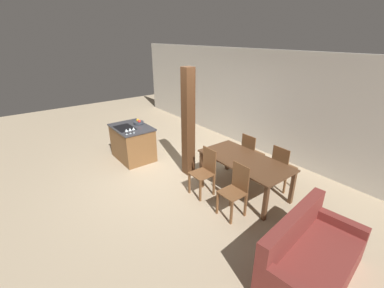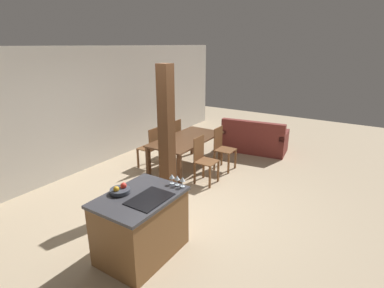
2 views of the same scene
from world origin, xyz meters
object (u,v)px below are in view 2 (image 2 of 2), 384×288
at_px(wine_glass_near, 183,179).
at_px(timber_post, 167,134).
at_px(fruit_bowl, 120,190).
at_px(dining_table, 187,142).
at_px(couch, 254,140).
at_px(wine_glass_middle, 177,178).
at_px(wine_glass_far, 172,177).
at_px(dining_chair_near_left, 204,159).
at_px(dining_chair_far_left, 151,147).
at_px(dining_chair_near_right, 222,148).
at_px(kitchen_island, 141,225).
at_px(dining_chair_far_right, 173,138).

xyz_separation_m(wine_glass_near, timber_post, (1.01, 1.03, 0.22)).
bearing_deg(fruit_bowl, dining_table, 16.97).
bearing_deg(couch, wine_glass_near, 90.96).
bearing_deg(wine_glass_near, wine_glass_middle, 90.00).
bearing_deg(couch, wine_glass_middle, 89.79).
height_order(wine_glass_far, dining_chair_near_left, wine_glass_far).
xyz_separation_m(wine_glass_near, dining_chair_far_left, (1.89, 2.16, -0.49)).
distance_m(dining_chair_near_right, dining_chair_far_left, 1.62).
height_order(fruit_bowl, dining_chair_near_left, fruit_bowl).
distance_m(kitchen_island, wine_glass_middle, 0.78).
distance_m(fruit_bowl, dining_chair_near_left, 2.51).
distance_m(wine_glass_far, dining_chair_far_left, 2.79).
height_order(fruit_bowl, dining_table, fruit_bowl).
bearing_deg(wine_glass_near, couch, 8.04).
height_order(wine_glass_near, dining_chair_far_left, wine_glass_near).
bearing_deg(fruit_bowl, wine_glass_middle, -41.14).
height_order(dining_chair_near_left, dining_chair_near_right, same).
height_order(kitchen_island, fruit_bowl, fruit_bowl).
bearing_deg(dining_chair_near_left, timber_post, 164.27).
bearing_deg(dining_chair_far_right, fruit_bowl, 25.47).
bearing_deg(wine_glass_middle, dining_chair_far_right, 37.27).
bearing_deg(kitchen_island, dining_table, 22.04).
height_order(fruit_bowl, dining_chair_far_right, fruit_bowl).
relative_size(fruit_bowl, dining_chair_near_left, 0.27).
distance_m(dining_chair_far_left, dining_chair_far_right, 0.84).
relative_size(dining_chair_near_left, dining_chair_near_right, 1.00).
relative_size(dining_chair_near_left, timber_post, 0.40).
relative_size(kitchen_island, timber_post, 0.47).
bearing_deg(dining_chair_far_right, wine_glass_near, 38.43).
bearing_deg(wine_glass_near, dining_chair_far_left, 48.90).
xyz_separation_m(dining_chair_near_right, timber_post, (-1.72, 0.25, 0.71)).
distance_m(wine_glass_near, timber_post, 1.45).
relative_size(wine_glass_middle, timber_post, 0.06).
bearing_deg(couch, dining_chair_far_left, 49.66).
bearing_deg(kitchen_island, wine_glass_far, -17.94).
distance_m(kitchen_island, dining_chair_near_right, 3.25).
bearing_deg(kitchen_island, couch, 3.19).
xyz_separation_m(wine_glass_middle, dining_chair_far_right, (2.73, 2.08, -0.49)).
relative_size(dining_table, dining_chair_near_left, 1.93).
height_order(fruit_bowl, couch, fruit_bowl).
xyz_separation_m(wine_glass_middle, timber_post, (1.01, 0.94, 0.22)).
xyz_separation_m(dining_table, couch, (1.96, -0.87, -0.34)).
height_order(kitchen_island, dining_chair_near_left, dining_chair_near_left).
bearing_deg(dining_chair_far_left, timber_post, 52.26).
distance_m(kitchen_island, dining_table, 3.03).
relative_size(kitchen_island, dining_table, 0.61).
xyz_separation_m(fruit_bowl, dining_chair_far_left, (2.46, 1.57, -0.42)).
xyz_separation_m(kitchen_island, dining_chair_near_right, (3.22, 0.44, 0.06)).
bearing_deg(wine_glass_middle, timber_post, 42.95).
xyz_separation_m(wine_glass_middle, couch, (4.27, 0.51, -0.71)).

